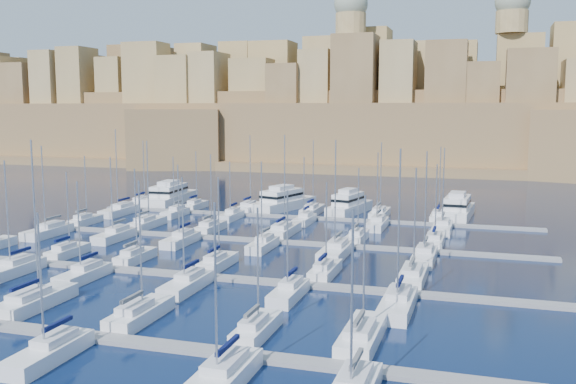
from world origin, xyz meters
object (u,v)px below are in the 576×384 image
(sailboat_4, at_px, (256,329))
(motor_yacht_c, at_px, (349,205))
(motor_yacht_b, at_px, (283,201))
(sailboat_2, at_px, (35,301))
(motor_yacht_d, at_px, (457,209))
(motor_yacht_a, at_px, (170,195))

(sailboat_4, distance_m, motor_yacht_c, 69.52)
(motor_yacht_b, xyz_separation_m, motor_yacht_c, (13.93, -1.34, -0.00))
(sailboat_2, height_order, motor_yacht_b, sailboat_2)
(motor_yacht_c, height_order, motor_yacht_d, same)
(sailboat_4, bearing_deg, motor_yacht_c, 94.89)
(motor_yacht_c, bearing_deg, sailboat_4, -85.11)
(sailboat_2, relative_size, motor_yacht_c, 1.22)
(motor_yacht_a, xyz_separation_m, motor_yacht_b, (25.94, -0.65, -0.00))
(motor_yacht_a, distance_m, motor_yacht_b, 25.95)
(motor_yacht_c, bearing_deg, motor_yacht_a, 177.14)
(sailboat_2, relative_size, motor_yacht_a, 0.96)
(sailboat_2, xyz_separation_m, motor_yacht_a, (-21.04, 70.20, 0.94))
(motor_yacht_d, bearing_deg, sailboat_2, -119.58)
(motor_yacht_a, bearing_deg, motor_yacht_c, -2.86)
(sailboat_4, bearing_deg, motor_yacht_a, 122.73)
(motor_yacht_c, bearing_deg, motor_yacht_b, 174.49)
(motor_yacht_a, height_order, motor_yacht_c, same)
(motor_yacht_c, bearing_deg, sailboat_2, -105.43)
(sailboat_4, bearing_deg, sailboat_2, 177.57)
(motor_yacht_c, relative_size, motor_yacht_d, 0.88)
(sailboat_2, distance_m, motor_yacht_b, 69.73)
(sailboat_4, distance_m, motor_yacht_d, 71.88)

